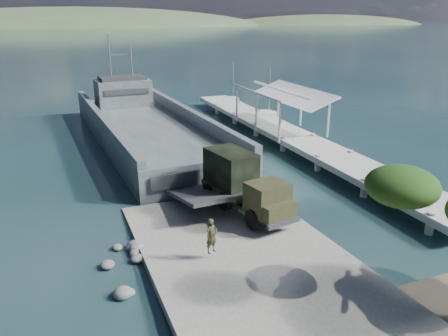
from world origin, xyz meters
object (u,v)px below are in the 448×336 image
Objects in this scene: sailboat_far at (233,102)px; pier at (284,127)px; landing_craft at (147,133)px; sailboat_near at (269,117)px; military_truck at (242,183)px; soldier at (212,243)px.

pier is at bearing -82.45° from sailboat_far.
landing_craft is 5.56× the size of sailboat_near.
landing_craft is at bearing -119.87° from sailboat_far.
landing_craft is at bearing 84.50° from military_truck.
soldier is at bearing -97.60° from landing_craft.
soldier is at bearing -106.45° from sailboat_near.
soldier is at bearing -138.42° from military_truck.
sailboat_far reaches higher than soldier.
landing_craft is 16.57m from sailboat_near.
landing_craft is 19.88m from military_truck.
pier reaches higher than soldier.
pier is 21.11m from sailboat_far.
soldier is (-1.91, -24.86, 0.52)m from landing_craft.
military_truck reaches higher than soldier.
military_truck is 27.84m from sailboat_near.
sailboat_far is at bearing 43.58° from soldier.
soldier is 34.18m from sailboat_near.
sailboat_far is at bearing 105.77° from sailboat_near.
pier is at bearing -25.57° from landing_craft.
sailboat_far reaches higher than pier.
sailboat_near is (3.13, 9.53, -1.24)m from pier.
sailboat_near is (17.92, 29.09, -1.06)m from soldier.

